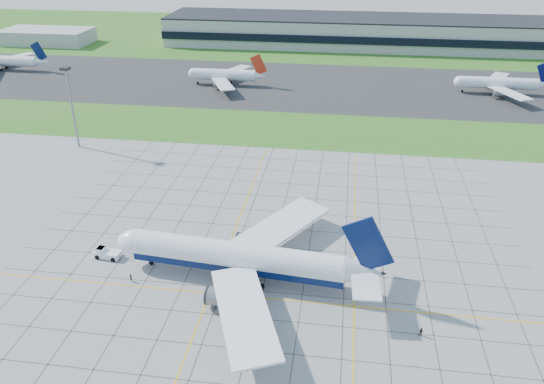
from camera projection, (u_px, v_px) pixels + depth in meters
The scene contains 14 objects.
ground at pixel (262, 291), 104.41m from camera, with size 1400.00×1400.00×0.00m, color #9C9C96.
grass_median at pixel (303, 130), 183.43m from camera, with size 700.00×35.00×0.04m, color #306A1E.
asphalt_taxiway at pixel (314, 85), 231.73m from camera, with size 700.00×75.00×0.04m, color #383838.
grass_far at pixel (327, 36), 328.32m from camera, with size 700.00×145.00×0.04m, color #306A1E.
apron_markings at pixel (272, 259), 114.09m from camera, with size 120.00×130.00×0.03m.
terminal at pixel (397, 32), 297.59m from camera, with size 260.00×43.00×15.80m.
service_block at pixel (47, 36), 307.09m from camera, with size 50.00×25.00×8.00m, color #B7B7B2.
light_mast at pixel (70, 98), 162.82m from camera, with size 2.50×2.50×25.60m.
airliner at pixel (240, 258), 106.19m from camera, with size 56.57×57.10×17.81m.
pushback_tug at pixel (107, 253), 114.47m from camera, with size 8.29×3.31×2.28m.
crew_near at pixel (131, 278), 106.90m from camera, with size 0.64×0.42×1.74m, color black.
crew_far at pixel (421, 332), 92.92m from camera, with size 0.84×0.65×1.73m, color black.
distant_jet_1 at pixel (225, 75), 230.52m from camera, with size 32.62×42.66×14.08m.
distant_jet_2 at pixel (500, 83), 218.98m from camera, with size 36.47×42.66×14.08m.
Camera 1 is at (13.81, -82.44, 65.60)m, focal length 35.00 mm.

